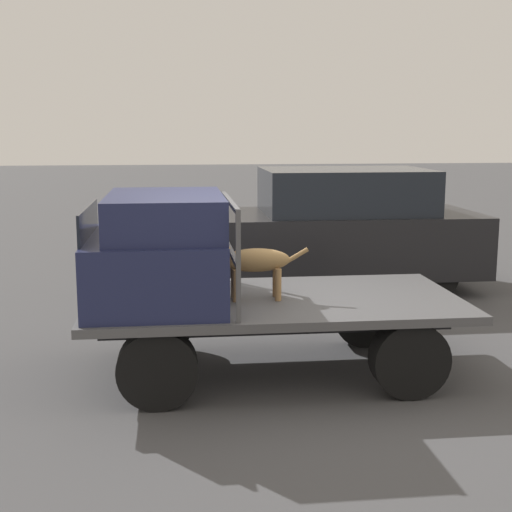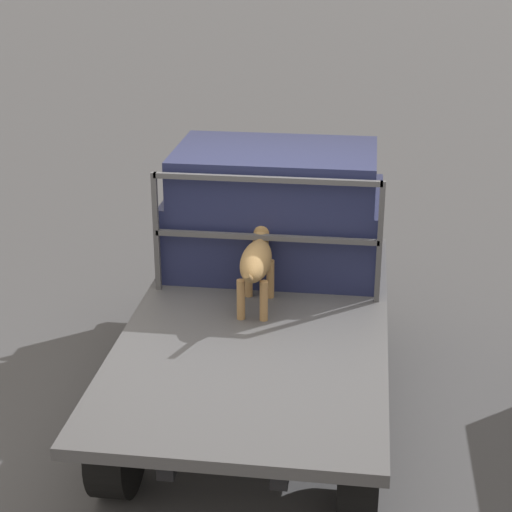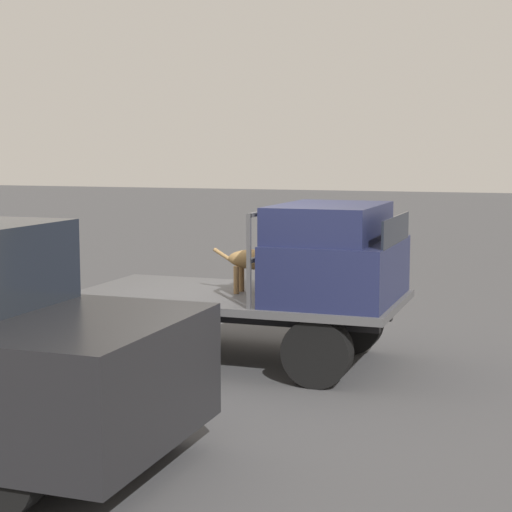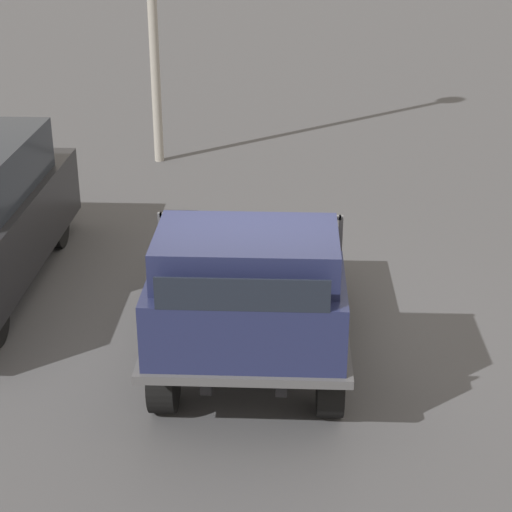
{
  "view_description": "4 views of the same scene",
  "coord_description": "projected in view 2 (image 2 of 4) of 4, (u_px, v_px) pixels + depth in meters",
  "views": [
    {
      "loc": [
        0.93,
        6.53,
        2.33
      ],
      "look_at": [
        0.18,
        0.04,
        1.16
      ],
      "focal_mm": 50.0,
      "sensor_mm": 36.0,
      "label": 1
    },
    {
      "loc": [
        -5.51,
        -0.72,
        3.46
      ],
      "look_at": [
        0.18,
        0.04,
        1.16
      ],
      "focal_mm": 60.0,
      "sensor_mm": 36.0,
      "label": 2
    },
    {
      "loc": [
        3.24,
        -8.63,
        2.29
      ],
      "look_at": [
        0.18,
        0.04,
        1.16
      ],
      "focal_mm": 60.0,
      "sensor_mm": 36.0,
      "label": 3
    },
    {
      "loc": [
        7.78,
        0.38,
        4.53
      ],
      "look_at": [
        0.18,
        0.04,
        1.16
      ],
      "focal_mm": 60.0,
      "sensor_mm": 36.0,
      "label": 4
    }
  ],
  "objects": [
    {
      "name": "truck_cab",
      "position": [
        276.0,
        209.0,
        6.98
      ],
      "size": [
        1.23,
        1.72,
        0.99
      ],
      "color": "#1E2347",
      "rests_on": "flatbed_truck"
    },
    {
      "name": "dog",
      "position": [
        257.0,
        258.0,
        6.27
      ],
      "size": [
        1.0,
        0.23,
        0.6
      ],
      "rotation": [
        0.0,
        0.0,
        -0.24
      ],
      "color": "#9E7547",
      "rests_on": "flatbed_truck"
    },
    {
      "name": "flatbed_truck",
      "position": [
        259.0,
        343.0,
        6.25
      ],
      "size": [
        3.52,
        1.84,
        0.74
      ],
      "color": "black",
      "rests_on": "ground"
    },
    {
      "name": "ground_plane",
      "position": [
        259.0,
        407.0,
        6.45
      ],
      "size": [
        80.0,
        80.0,
        0.0
      ],
      "primitive_type": "plane",
      "color": "#474749"
    },
    {
      "name": "truck_headboard",
      "position": [
        266.0,
        219.0,
        6.32
      ],
      "size": [
        0.04,
        1.72,
        0.94
      ],
      "color": "#4C4C4F",
      "rests_on": "flatbed_truck"
    }
  ]
}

